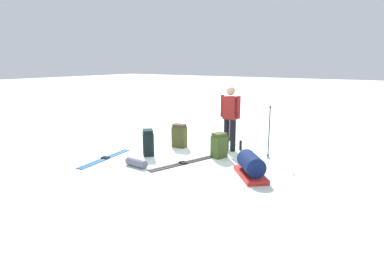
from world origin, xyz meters
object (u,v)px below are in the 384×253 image
at_px(ski_pair_near, 183,163).
at_px(ski_poles_planted_far, 269,129).
at_px(skier_standing, 230,115).
at_px(backpack_large_dark, 179,136).
at_px(ski_pair_far, 105,158).
at_px(backpack_small_spare, 148,143).
at_px(thermos_bottle, 241,145).
at_px(gear_sled, 251,166).
at_px(backpack_bright, 219,146).
at_px(ski_poles_planted_near, 230,117).
at_px(sleeping_mat_rolled, 136,163).

bearing_deg(ski_pair_near, ski_poles_planted_far, -44.00).
bearing_deg(skier_standing, backpack_large_dark, 108.42).
xyz_separation_m(ski_pair_far, backpack_small_spare, (0.83, -0.67, 0.31)).
xyz_separation_m(backpack_small_spare, thermos_bottle, (1.69, -1.77, -0.19)).
bearing_deg(skier_standing, gear_sled, -141.08).
height_order(backpack_large_dark, backpack_bright, backpack_large_dark).
bearing_deg(ski_poles_planted_far, gear_sled, -173.57).
xyz_separation_m(ski_pair_near, backpack_bright, (0.91, -0.46, 0.29)).
bearing_deg(gear_sled, ski_poles_planted_near, 34.42).
bearing_deg(backpack_bright, ski_pair_near, 153.35).
xyz_separation_m(backpack_bright, backpack_small_spare, (-0.79, 1.61, 0.02)).
height_order(backpack_small_spare, sleeping_mat_rolled, backpack_small_spare).
height_order(ski_poles_planted_near, ski_poles_planted_far, ski_poles_planted_near).
height_order(ski_pair_far, backpack_bright, backpack_bright).
bearing_deg(thermos_bottle, sleeping_mat_rolled, 151.50).
distance_m(skier_standing, ski_poles_planted_near, 1.09).
distance_m(skier_standing, gear_sled, 2.14).
height_order(backpack_bright, ski_poles_planted_near, ski_poles_planted_near).
xyz_separation_m(backpack_large_dark, backpack_bright, (-0.27, -1.39, -0.02)).
bearing_deg(backpack_large_dark, backpack_bright, -101.07).
bearing_deg(ski_pair_near, ski_pair_far, 111.17).
bearing_deg(thermos_bottle, backpack_small_spare, 133.65).
bearing_deg(ski_poles_planted_near, ski_pair_far, 152.07).
height_order(ski_poles_planted_far, sleeping_mat_rolled, ski_poles_planted_far).
xyz_separation_m(ski_pair_near, ski_pair_far, (-0.70, 1.82, 0.00)).
bearing_deg(gear_sled, ski_pair_far, 102.35).
height_order(ski_pair_far, thermos_bottle, thermos_bottle).
distance_m(ski_poles_planted_far, sleeping_mat_rolled, 3.27).
xyz_separation_m(gear_sled, sleeping_mat_rolled, (-0.80, 2.42, -0.13)).
distance_m(gear_sled, sleeping_mat_rolled, 2.55).
bearing_deg(thermos_bottle, skier_standing, 129.58).
bearing_deg(ski_pair_near, gear_sled, -88.03).
bearing_deg(backpack_bright, backpack_small_spare, 116.05).
height_order(skier_standing, sleeping_mat_rolled, skier_standing).
xyz_separation_m(backpack_bright, gear_sled, (-0.86, -1.20, -0.08)).
xyz_separation_m(backpack_large_dark, ski_poles_planted_far, (0.36, -2.42, 0.40)).
relative_size(backpack_bright, sleeping_mat_rolled, 1.12).
bearing_deg(gear_sled, backpack_large_dark, 66.42).
relative_size(ski_pair_far, sleeping_mat_rolled, 3.21).
relative_size(ski_poles_planted_far, sleeping_mat_rolled, 2.34).
bearing_deg(backpack_large_dark, backpack_small_spare, 168.35).
distance_m(ski_pair_far, backpack_large_dark, 2.11).
bearing_deg(ski_poles_planted_near, skier_standing, -154.13).
bearing_deg(gear_sled, skier_standing, 38.92).
relative_size(backpack_bright, gear_sled, 0.57).
height_order(gear_sled, thermos_bottle, gear_sled).
xyz_separation_m(ski_poles_planted_near, gear_sled, (-2.53, -1.73, -0.49)).
relative_size(backpack_small_spare, thermos_bottle, 2.52).
bearing_deg(ski_pair_near, backpack_large_dark, 38.10).
relative_size(ski_pair_near, backpack_bright, 2.85).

